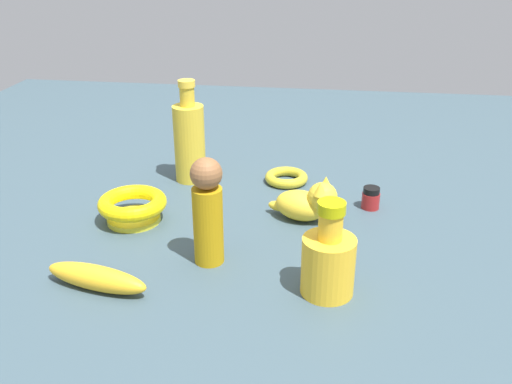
{
  "coord_description": "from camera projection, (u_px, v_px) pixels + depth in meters",
  "views": [
    {
      "loc": [
        -0.95,
        -0.13,
        0.5
      ],
      "look_at": [
        0.0,
        0.0,
        0.06
      ],
      "focal_mm": 39.8,
      "sensor_mm": 36.0,
      "label": 1
    }
  ],
  "objects": [
    {
      "name": "ground",
      "position": [
        256.0,
        219.0,
        1.08
      ],
      "size": [
        2.0,
        2.0,
        0.0
      ],
      "primitive_type": "plane",
      "color": "#384C56"
    },
    {
      "name": "bottle_short",
      "position": [
        328.0,
        260.0,
        0.84
      ],
      "size": [
        0.08,
        0.08,
        0.15
      ],
      "color": "yellow",
      "rests_on": "ground"
    },
    {
      "name": "bowl",
      "position": [
        133.0,
        206.0,
        1.06
      ],
      "size": [
        0.13,
        0.13,
        0.05
      ],
      "color": "yellow",
      "rests_on": "ground"
    },
    {
      "name": "bangle",
      "position": [
        286.0,
        178.0,
        1.24
      ],
      "size": [
        0.09,
        0.09,
        0.02
      ],
      "primitive_type": "torus",
      "color": "gold",
      "rests_on": "ground"
    },
    {
      "name": "cat_figurine",
      "position": [
        307.0,
        202.0,
        1.06
      ],
      "size": [
        0.09,
        0.13,
        0.09
      ],
      "color": "yellow",
      "rests_on": "ground"
    },
    {
      "name": "bottle_tall",
      "position": [
        189.0,
        140.0,
        1.22
      ],
      "size": [
        0.07,
        0.07,
        0.22
      ],
      "color": "gold",
      "rests_on": "ground"
    },
    {
      "name": "person_figure_adult",
      "position": [
        208.0,
        211.0,
        0.91
      ],
      "size": [
        0.07,
        0.07,
        0.18
      ],
      "color": "#B98A0F",
      "rests_on": "ground"
    },
    {
      "name": "banana",
      "position": [
        96.0,
        278.0,
        0.86
      ],
      "size": [
        0.07,
        0.18,
        0.04
      ],
      "primitive_type": "ellipsoid",
      "rotation": [
        0.0,
        0.0,
        1.36
      ],
      "color": "yellow",
      "rests_on": "ground"
    },
    {
      "name": "nail_polish_jar",
      "position": [
        371.0,
        198.0,
        1.12
      ],
      "size": [
        0.04,
        0.04,
        0.04
      ],
      "color": "maroon",
      "rests_on": "ground"
    }
  ]
}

